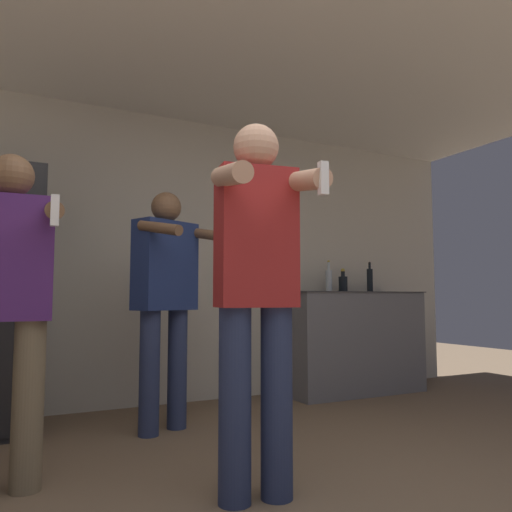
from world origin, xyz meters
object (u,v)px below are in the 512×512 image
at_px(person_man_side, 7,299).
at_px(person_spectator_back, 166,291).
at_px(bottle_red_label, 370,279).
at_px(person_woman_foreground, 257,285).
at_px(bottle_green_wine, 343,283).
at_px(bottle_clear_vodka, 329,280).

relative_size(person_man_side, person_spectator_back, 0.97).
relative_size(bottle_red_label, person_spectator_back, 0.19).
bearing_deg(person_woman_foreground, bottle_red_label, 40.41).
distance_m(bottle_red_label, person_man_side, 3.62).
height_order(bottle_red_label, bottle_green_wine, bottle_red_label).
relative_size(person_woman_foreground, person_spectator_back, 1.05).
distance_m(bottle_green_wine, person_woman_foreground, 2.79).
height_order(bottle_red_label, person_man_side, person_man_side).
distance_m(person_woman_foreground, person_man_side, 1.21).
distance_m(bottle_clear_vodka, bottle_red_label, 0.51).
bearing_deg(bottle_clear_vodka, person_man_side, -154.53).
bearing_deg(person_man_side, bottle_red_label, 21.98).
bearing_deg(bottle_clear_vodka, bottle_red_label, 0.00).
relative_size(bottle_green_wine, person_spectator_back, 0.14).
distance_m(bottle_red_label, person_woman_foreground, 3.04).
bearing_deg(bottle_green_wine, person_spectator_back, -162.57).
height_order(bottle_green_wine, person_man_side, person_man_side).
distance_m(bottle_clear_vodka, person_woman_foreground, 2.67).
bearing_deg(bottle_red_label, bottle_green_wine, 180.00).
bearing_deg(person_man_side, person_spectator_back, 35.75).
bearing_deg(bottle_red_label, bottle_clear_vodka, 180.00).
height_order(bottle_clear_vodka, person_woman_foreground, person_woman_foreground).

